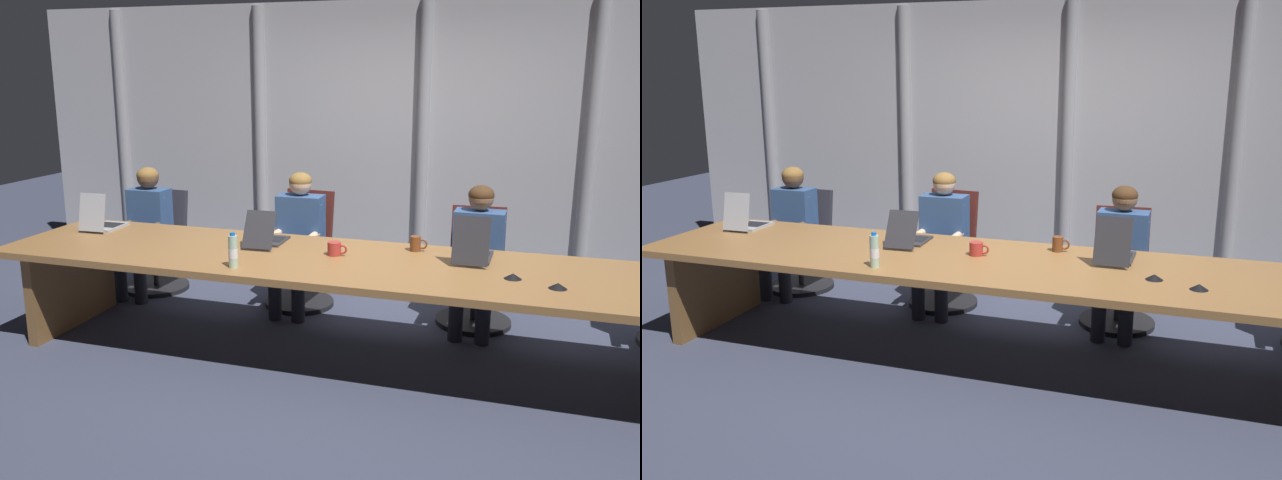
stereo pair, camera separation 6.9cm
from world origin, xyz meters
TOP-DOWN VIEW (x-y plane):
  - ground_plane at (0.00, 0.00)m, footprint 15.97×15.97m
  - conference_table at (0.00, 0.00)m, footprint 5.13×1.16m
  - curtain_backdrop at (0.00, 2.10)m, footprint 7.98×0.17m
  - laptop_left_end at (-2.18, 0.26)m, footprint 0.24×0.39m
  - laptop_left_mid at (-0.73, 0.23)m, footprint 0.25×0.45m
  - laptop_center at (0.77, 0.25)m, footprint 0.24×0.45m
  - office_chair_left_end at (-2.18, 1.06)m, footprint 0.60×0.60m
  - office_chair_left_mid at (-0.76, 1.06)m, footprint 0.60×0.60m
  - office_chair_center at (0.73, 1.06)m, footprint 0.60×0.60m
  - person_left_end at (-2.20, 0.90)m, footprint 0.36×0.55m
  - person_left_mid at (-0.73, 0.90)m, footprint 0.40×0.55m
  - person_center at (0.74, 0.90)m, footprint 0.40×0.55m
  - water_bottle_primary at (-0.70, -0.41)m, footprint 0.06×0.06m
  - coffee_mug_near at (-0.16, 0.09)m, footprint 0.14×0.10m
  - coffee_mug_far at (0.36, 0.38)m, footprint 0.13×0.08m
  - conference_mic_left_side at (1.05, -0.10)m, footprint 0.11×0.11m
  - conference_mic_middle at (1.31, -0.21)m, footprint 0.11×0.11m

SIDE VIEW (x-z plane):
  - ground_plane at x=0.00m, z-range 0.00..0.00m
  - office_chair_left_end at x=-2.18m, z-range -0.11..0.80m
  - office_chair_center at x=0.73m, z-range -0.12..0.81m
  - office_chair_left_mid at x=-0.76m, z-range -0.13..0.85m
  - conference_table at x=0.00m, z-range 0.25..0.99m
  - person_center at x=0.74m, z-range 0.08..1.21m
  - person_left_end at x=-2.20m, z-range 0.08..1.23m
  - person_left_mid at x=-0.73m, z-range 0.08..1.25m
  - conference_mic_left_side at x=1.05m, z-range 0.74..0.77m
  - conference_mic_middle at x=1.31m, z-range 0.74..0.77m
  - coffee_mug_near at x=-0.16m, z-range 0.74..0.83m
  - laptop_left_mid at x=-0.73m, z-range 0.66..0.93m
  - coffee_mug_far at x=0.36m, z-range 0.74..0.85m
  - laptop_left_end at x=-2.18m, z-range 0.64..0.96m
  - laptop_center at x=0.77m, z-range 0.64..0.96m
  - water_bottle_primary at x=-0.70m, z-range 0.73..0.96m
  - curtain_backdrop at x=0.00m, z-range 0.00..2.62m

